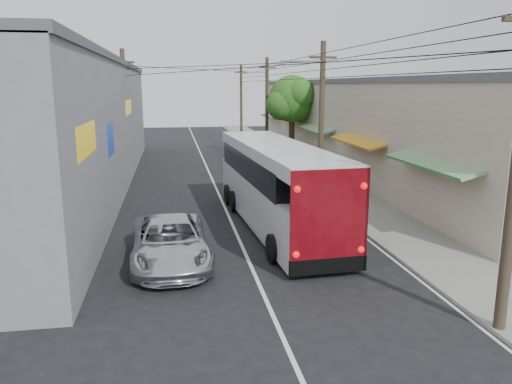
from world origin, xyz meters
TOP-DOWN VIEW (x-y plane):
  - ground at (0.00, 0.00)m, footprint 120.00×120.00m
  - sidewalk at (6.50, 20.00)m, footprint 3.00×80.00m
  - building_right at (10.99, 22.00)m, footprint 7.09×40.00m
  - building_left at (-8.50, 18.00)m, footprint 7.20×36.00m
  - utility_poles at (3.13, 20.33)m, footprint 11.80×45.28m
  - street_tree at (6.87, 26.02)m, footprint 4.40×4.00m
  - coach_bus at (1.77, 7.97)m, footprint 3.38×12.22m
  - jeepney at (-2.60, 4.15)m, footprint 2.71×5.49m
  - parked_suv at (3.80, 13.09)m, footprint 3.06×6.56m
  - parked_car_mid at (3.86, 26.00)m, footprint 1.97×3.93m
  - parked_car_far at (3.91, 29.35)m, footprint 2.00×5.06m
  - pedestrian_near at (5.40, 9.77)m, footprint 0.63×0.44m
  - pedestrian_far at (5.40, 10.45)m, footprint 0.86×0.77m

SIDE VIEW (x-z plane):
  - ground at x=0.00m, z-range 0.00..0.00m
  - sidewalk at x=6.50m, z-range 0.00..0.12m
  - parked_car_mid at x=3.86m, z-range 0.00..1.28m
  - jeepney at x=-2.60m, z-range 0.00..1.50m
  - parked_car_far at x=3.91m, z-range 0.00..1.64m
  - pedestrian_far at x=5.40m, z-range 0.12..1.58m
  - parked_suv at x=3.80m, z-range 0.00..1.85m
  - pedestrian_near at x=5.40m, z-range 0.12..1.79m
  - coach_bus at x=1.77m, z-range 0.06..3.55m
  - building_right at x=10.99m, z-range 0.03..6.28m
  - building_left at x=-8.50m, z-range 0.03..7.28m
  - utility_poles at x=3.13m, z-range 0.13..8.13m
  - street_tree at x=6.87m, z-range 1.37..7.97m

